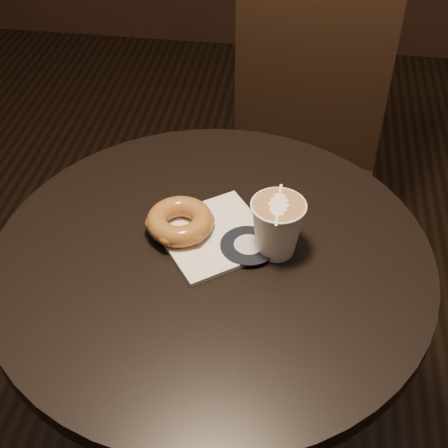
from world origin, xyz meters
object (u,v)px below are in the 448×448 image
(doughnut, at_px, (180,221))
(chair, at_px, (300,147))
(pastry_bag, at_px, (214,235))
(latte_cup, at_px, (277,228))
(cafe_table, at_px, (213,331))

(doughnut, bearing_deg, chair, 72.76)
(chair, xyz_separation_m, doughnut, (-0.18, -0.58, 0.24))
(pastry_bag, height_order, latte_cup, latte_cup)
(chair, height_order, doughnut, chair)
(pastry_bag, distance_m, latte_cup, 0.11)
(cafe_table, bearing_deg, latte_cup, 11.51)
(doughnut, bearing_deg, cafe_table, -32.78)
(cafe_table, bearing_deg, chair, 78.75)
(latte_cup, bearing_deg, chair, 87.63)
(chair, bearing_deg, cafe_table, -94.68)
(pastry_bag, xyz_separation_m, doughnut, (-0.06, 0.00, 0.02))
(pastry_bag, distance_m, doughnut, 0.06)
(chair, bearing_deg, doughnut, -100.67)
(cafe_table, relative_size, latte_cup, 7.94)
(latte_cup, bearing_deg, cafe_table, -168.49)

